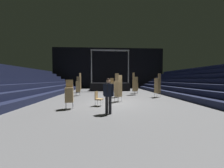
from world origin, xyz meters
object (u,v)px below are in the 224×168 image
Objects in this scene: chair_stack_aisle_left at (118,88)px; chair_stack_rear_right at (112,87)px; chair_stack_front_left at (135,84)px; loose_chair_near_man at (98,98)px; chair_stack_front_right at (118,85)px; chair_stack_mid_left at (69,94)px; stage_riser at (110,86)px; chair_stack_mid_right at (79,83)px; chair_stack_mid_centre at (158,85)px; chair_stack_rear_centre at (78,86)px; chair_stack_rear_left at (136,86)px; man_with_tie at (108,94)px.

chair_stack_rear_right is at bearing 48.97° from chair_stack_aisle_left.
loose_chair_near_man is at bearing -51.60° from chair_stack_front_left.
chair_stack_front_right is (-2.08, -1.70, -0.08)m from chair_stack_front_left.
chair_stack_front_right reaches higher than chair_stack_mid_left.
chair_stack_mid_right is at bearing -143.93° from stage_riser.
chair_stack_mid_centre is at bearing 43.79° from chair_stack_front_right.
chair_stack_mid_right is 8.60m from loose_chair_near_man.
chair_stack_rear_centre is (-4.12, 1.34, -0.17)m from chair_stack_front_right.
chair_stack_front_right is 1.35× the size of chair_stack_mid_left.
chair_stack_mid_right reaches higher than chair_stack_rear_left.
chair_stack_mid_right is 1.11× the size of chair_stack_mid_centre.
chair_stack_aisle_left is (-2.30, -3.99, -0.21)m from chair_stack_front_left.
chair_stack_front_left is 1.45× the size of chair_stack_rear_left.
chair_stack_rear_left reaches higher than loose_chair_near_man.
chair_stack_rear_centre reaches higher than chair_stack_mid_left.
chair_stack_rear_left is (5.80, 7.30, 0.00)m from chair_stack_mid_left.
chair_stack_front_right is at bearing -40.07° from chair_stack_rear_left.
chair_stack_mid_centre is (4.36, -7.55, 0.47)m from stage_riser.
man_with_tie is 7.23m from chair_stack_mid_centre.
chair_stack_mid_centre is at bearing 23.55° from chair_stack_rear_left.
chair_stack_mid_left is at bearing 171.02° from chair_stack_rear_centre.
chair_stack_front_right is at bearing -115.81° from chair_stack_mid_right.
chair_stack_mid_right is at bearing -46.80° from man_with_tie.
chair_stack_mid_right reaches higher than man_with_tie.
chair_stack_rear_right is (0.08, -5.90, 0.26)m from stage_riser.
chair_stack_mid_centre is at bearing -160.41° from chair_stack_mid_left.
chair_stack_aisle_left is (0.23, -3.77, 0.08)m from chair_stack_rear_right.
chair_stack_mid_centre reaches higher than chair_stack_mid_left.
man_with_tie is at bearing 68.55° from chair_stack_rear_right.
chair_stack_mid_right reaches higher than loose_chair_near_man.
chair_stack_mid_left is at bearing -38.29° from chair_stack_rear_left.
loose_chair_near_man is at bearing 178.78° from chair_stack_aisle_left.
chair_stack_mid_centre reaches higher than chair_stack_rear_right.
man_with_tie is (-0.53, -12.89, 0.33)m from stage_riser.
stage_riser reaches higher than chair_stack_rear_left.
chair_stack_mid_centre reaches higher than chair_stack_rear_centre.
chair_stack_rear_centre is at bearing -14.19° from chair_stack_rear_right.
chair_stack_front_left is at bearing 100.97° from chair_stack_mid_centre.
chair_stack_rear_left is at bearing -55.87° from stage_riser.
chair_stack_mid_left is 0.91× the size of chair_stack_rear_right.
chair_stack_rear_centre is (-3.66, -0.15, 0.04)m from chair_stack_rear_right.
chair_stack_mid_right is (-3.63, 9.86, 0.27)m from man_with_tie.
man_with_tie is 7.49m from chair_stack_rear_centre.
stage_riser is 6.28m from chair_stack_front_left.
chair_stack_rear_left is (0.40, 1.24, -0.38)m from chair_stack_front_left.
chair_stack_aisle_left is (-4.05, -2.12, -0.13)m from chair_stack_mid_centre.
chair_stack_mid_left is at bearing -153.97° from chair_stack_mid_right.
chair_stack_mid_right is at bearing -139.79° from loose_chair_near_man.
loose_chair_near_man is at bearing -68.46° from chair_stack_front_right.
stage_riser is 7.42m from chair_stack_front_right.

